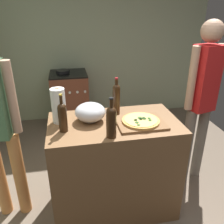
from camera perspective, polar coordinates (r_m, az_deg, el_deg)
ground_plane at (r=3.16m, az=0.02°, el=-11.72°), size 3.84×3.50×0.02m
kitchen_wall_rear at (r=4.07m, az=-4.20°, el=16.53°), size 3.84×0.10×2.60m
counter at (r=2.27m, az=0.49°, el=-13.05°), size 1.13×0.64×0.94m
cutting_board at (r=2.00m, az=6.97°, el=-2.60°), size 0.40×0.32×0.02m
pizza at (r=1.99m, az=7.01°, el=-2.07°), size 0.32×0.32×0.03m
mixing_bowl at (r=2.02m, az=-5.30°, el=-0.02°), size 0.26×0.26×0.16m
paper_towel_roll at (r=2.01m, az=-12.85°, el=1.49°), size 0.12×0.12×0.30m
wine_bottle_clear at (r=2.11m, az=1.05°, el=3.44°), size 0.07×0.07×0.34m
wine_bottle_dark at (r=1.74m, az=-0.17°, el=-2.06°), size 0.08×0.08×0.32m
wine_bottle_amber at (r=1.86m, az=-11.93°, el=-0.98°), size 0.07×0.07×0.31m
stove at (r=3.87m, az=-10.12°, el=2.83°), size 0.57×0.60×0.95m
person_in_red at (r=2.56m, az=20.96°, el=3.86°), size 0.39×0.25×1.75m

